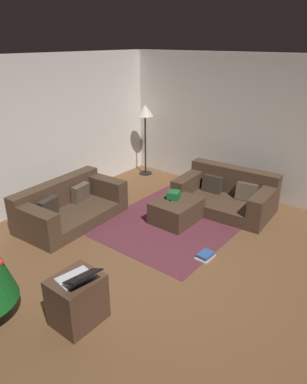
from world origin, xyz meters
name	(u,v)px	position (x,y,z in m)	size (l,w,h in m)	color
ground_plane	(170,276)	(0.00, 0.00, 0.00)	(6.40, 6.40, 0.00)	brown
rear_partition	(17,138)	(0.00, 3.14, 1.30)	(6.40, 0.12, 2.60)	silver
corner_partition	(274,131)	(3.14, 0.00, 1.30)	(0.12, 6.40, 2.60)	silver
couch_left	(68,206)	(0.20, 2.25, 0.25)	(1.82, 1.05, 0.64)	#473323
couch_right	(227,194)	(2.26, 0.38, 0.26)	(1.10, 1.70, 0.69)	#473323
ottoman	(177,211)	(1.30, 0.81, 0.18)	(0.79, 0.63, 0.37)	#473323
gift_box	(174,195)	(1.33, 0.89, 0.43)	(0.20, 0.18, 0.13)	#19662D
tv_remote	(168,199)	(1.25, 0.95, 0.38)	(0.05, 0.16, 0.02)	black
side_table	(77,300)	(-1.24, 0.32, 0.28)	(0.52, 0.44, 0.55)	#4C3323
laptop	(78,277)	(-1.25, 0.26, 0.61)	(0.41, 0.45, 0.18)	silver
book_stack	(205,256)	(0.64, -0.14, 0.04)	(0.27, 0.20, 0.08)	beige
corner_lamp	(145,116)	(2.71, 2.64, 1.31)	(0.36, 0.36, 1.54)	black
area_rug	(176,220)	(1.30, 0.81, 0.00)	(2.60, 2.00, 0.01)	#5A2631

